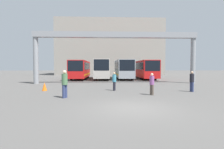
{
  "coord_description": "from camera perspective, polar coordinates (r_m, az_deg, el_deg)",
  "views": [
    {
      "loc": [
        -1.38,
        -8.67,
        2.07
      ],
      "look_at": [
        -0.34,
        16.83,
        0.99
      ],
      "focal_mm": 28.0,
      "sensor_mm": 36.0,
      "label": 1
    }
  ],
  "objects": [
    {
      "name": "ground_plane",
      "position": [
        9.01,
        6.65,
        -10.85
      ],
      "size": [
        200.0,
        200.0,
        0.0
      ],
      "primitive_type": "plane",
      "color": "#514F4C"
    },
    {
      "name": "building_backdrop",
      "position": [
        50.21,
        -0.75,
        8.37
      ],
      "size": [
        28.04,
        12.0,
        14.55
      ],
      "color": "gray",
      "rests_on": "ground"
    },
    {
      "name": "overhead_gantry",
      "position": [
        22.26,
        1.27,
        10.63
      ],
      "size": [
        20.44,
        0.8,
        6.45
      ],
      "color": "gray",
      "rests_on": "ground"
    },
    {
      "name": "bus_slot_0",
      "position": [
        30.94,
        -10.29,
        1.9
      ],
      "size": [
        2.45,
        10.33,
        3.13
      ],
      "color": "red",
      "rests_on": "ground"
    },
    {
      "name": "bus_slot_1",
      "position": [
        30.5,
        -3.29,
        2.12
      ],
      "size": [
        2.48,
        10.04,
        3.32
      ],
      "color": "beige",
      "rests_on": "ground"
    },
    {
      "name": "bus_slot_2",
      "position": [
        31.09,
        3.7,
        2.06
      ],
      "size": [
        2.51,
        10.87,
        3.26
      ],
      "color": "#999EA5",
      "rests_on": "ground"
    },
    {
      "name": "bus_slot_3",
      "position": [
        31.47,
        10.6,
        1.93
      ],
      "size": [
        2.5,
        10.4,
        3.16
      ],
      "color": "red",
      "rests_on": "ground"
    },
    {
      "name": "pedestrian_near_right",
      "position": [
        15.38,
        0.75,
        -2.09
      ],
      "size": [
        0.34,
        0.34,
        1.62
      ],
      "rotation": [
        0.0,
        0.0,
        4.33
      ],
      "color": "black",
      "rests_on": "ground"
    },
    {
      "name": "pedestrian_near_center",
      "position": [
        13.24,
        12.89,
        -2.87
      ],
      "size": [
        0.34,
        0.34,
        1.62
      ],
      "rotation": [
        0.0,
        0.0,
        5.25
      ],
      "color": "brown",
      "rests_on": "ground"
    },
    {
      "name": "pedestrian_far_center",
      "position": [
        16.09,
        24.63,
        -1.91
      ],
      "size": [
        0.36,
        0.36,
        1.72
      ],
      "rotation": [
        0.0,
        0.0,
        1.93
      ],
      "color": "navy",
      "rests_on": "ground"
    },
    {
      "name": "pedestrian_mid_left",
      "position": [
        12.12,
        -15.21,
        -2.77
      ],
      "size": [
        0.39,
        0.39,
        1.86
      ],
      "rotation": [
        0.0,
        0.0,
        0.98
      ],
      "color": "navy",
      "rests_on": "ground"
    },
    {
      "name": "traffic_cone",
      "position": [
        16.4,
        -21.18,
        -3.7
      ],
      "size": [
        0.43,
        0.43,
        0.73
      ],
      "color": "orange",
      "rests_on": "ground"
    }
  ]
}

